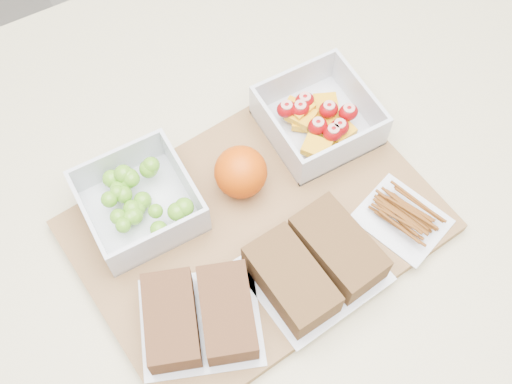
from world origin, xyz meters
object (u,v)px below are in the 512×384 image
(sandwich_bag_center, at_px, (315,264))
(cutting_board, at_px, (256,226))
(pretzel_bag, at_px, (404,216))
(sandwich_bag_left, at_px, (199,317))
(orange, at_px, (241,172))
(grape_container, at_px, (139,201))
(fruit_container, at_px, (318,119))

(sandwich_bag_center, bearing_deg, cutting_board, 107.96)
(cutting_board, bearing_deg, pretzel_bag, -33.42)
(sandwich_bag_left, relative_size, pretzel_bag, 1.37)
(orange, distance_m, sandwich_bag_left, 0.18)
(orange, bearing_deg, sandwich_bag_left, -133.04)
(orange, height_order, sandwich_bag_center, orange)
(orange, xyz_separation_m, sandwich_bag_left, (-0.12, -0.13, -0.01))
(grape_container, bearing_deg, cutting_board, -36.76)
(fruit_container, distance_m, orange, 0.13)
(cutting_board, distance_m, orange, 0.07)
(orange, height_order, sandwich_bag_left, orange)
(orange, relative_size, sandwich_bag_left, 0.39)
(fruit_container, distance_m, sandwich_bag_center, 0.20)
(fruit_container, relative_size, pretzel_bag, 1.07)
(fruit_container, height_order, sandwich_bag_center, fruit_container)
(sandwich_bag_left, bearing_deg, sandwich_bag_center, -3.82)
(cutting_board, distance_m, sandwich_bag_left, 0.14)
(sandwich_bag_center, distance_m, pretzel_bag, 0.13)
(pretzel_bag, bearing_deg, sandwich_bag_center, -178.07)
(cutting_board, xyz_separation_m, sandwich_bag_left, (-0.12, -0.08, 0.03))
(cutting_board, height_order, grape_container, grape_container)
(fruit_container, distance_m, pretzel_bag, 0.17)
(sandwich_bag_center, relative_size, pretzel_bag, 1.30)
(fruit_container, xyz_separation_m, pretzel_bag, (0.02, -0.17, -0.01))
(pretzel_bag, bearing_deg, sandwich_bag_left, 178.91)
(sandwich_bag_center, height_order, pretzel_bag, sandwich_bag_center)
(cutting_board, distance_m, pretzel_bag, 0.18)
(grape_container, bearing_deg, fruit_container, -0.50)
(grape_container, distance_m, pretzel_bag, 0.32)
(cutting_board, distance_m, grape_container, 0.15)
(fruit_container, relative_size, sandwich_bag_left, 0.78)
(grape_container, xyz_separation_m, orange, (0.12, -0.03, 0.01))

